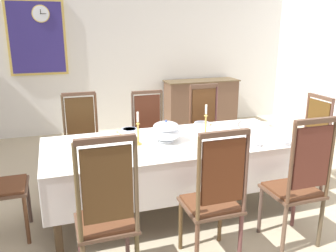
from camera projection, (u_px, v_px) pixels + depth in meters
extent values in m
cube|color=#B9AB8C|center=(174.00, 212.00, 3.73)|extent=(7.03, 6.57, 0.04)
cube|color=silver|center=(114.00, 48.00, 6.34)|extent=(7.03, 0.08, 3.03)
cylinder|color=brown|center=(56.00, 216.00, 2.91)|extent=(0.07, 0.07, 0.73)
cylinder|color=#4F3B36|center=(293.00, 178.00, 3.64)|extent=(0.07, 0.07, 0.73)
cylinder|color=brown|center=(54.00, 175.00, 3.71)|extent=(0.07, 0.07, 0.73)
cylinder|color=brown|center=(249.00, 151.00, 4.44)|extent=(0.07, 0.07, 0.73)
cube|color=brown|center=(173.00, 148.00, 3.59)|extent=(2.45, 0.96, 0.08)
cube|color=brown|center=(173.00, 143.00, 3.57)|extent=(2.57, 1.08, 0.03)
cube|color=white|center=(173.00, 141.00, 3.57)|extent=(2.59, 1.10, 0.00)
cube|color=white|center=(193.00, 182.00, 3.13)|extent=(2.59, 0.00, 0.43)
cube|color=white|center=(158.00, 145.00, 4.12)|extent=(2.59, 0.00, 0.43)
cube|color=white|center=(42.00, 177.00, 3.23)|extent=(0.00, 1.10, 0.43)
cube|color=white|center=(278.00, 148.00, 4.02)|extent=(0.00, 1.10, 0.43)
cylinder|color=brown|center=(80.00, 243.00, 2.76)|extent=(0.04, 0.04, 0.47)
cylinder|color=#523834|center=(127.00, 235.00, 2.88)|extent=(0.04, 0.04, 0.47)
cube|color=brown|center=(106.00, 223.00, 2.59)|extent=(0.44, 0.42, 0.03)
cube|color=#57311C|center=(106.00, 221.00, 2.58)|extent=(0.40, 0.38, 0.02)
cylinder|color=brown|center=(78.00, 194.00, 2.25)|extent=(0.03, 0.03, 0.70)
cylinder|color=brown|center=(136.00, 186.00, 2.37)|extent=(0.03, 0.03, 0.70)
cube|color=#52361B|center=(107.00, 185.00, 2.30)|extent=(0.34, 0.02, 0.53)
cube|color=brown|center=(105.00, 140.00, 2.22)|extent=(0.40, 0.04, 0.04)
cylinder|color=brown|center=(103.00, 171.00, 4.15)|extent=(0.04, 0.04, 0.47)
cylinder|color=brown|center=(70.00, 175.00, 4.04)|extent=(0.04, 0.04, 0.47)
cylinder|color=#4F402B|center=(99.00, 160.00, 4.48)|extent=(0.04, 0.04, 0.47)
cylinder|color=brown|center=(68.00, 164.00, 4.36)|extent=(0.04, 0.04, 0.47)
cube|color=brown|center=(84.00, 148.00, 4.19)|extent=(0.44, 0.42, 0.03)
cube|color=#57311C|center=(83.00, 146.00, 4.18)|extent=(0.40, 0.38, 0.02)
cylinder|color=brown|center=(96.00, 117.00, 4.33)|extent=(0.03, 0.03, 0.62)
cylinder|color=#4E3C28|center=(64.00, 120.00, 4.21)|extent=(0.03, 0.03, 0.62)
cube|color=#50361B|center=(80.00, 116.00, 4.27)|extent=(0.34, 0.02, 0.47)
cube|color=brown|center=(79.00, 94.00, 4.19)|extent=(0.40, 0.04, 0.04)
cylinder|color=brown|center=(181.00, 225.00, 3.02)|extent=(0.04, 0.04, 0.47)
cylinder|color=brown|center=(220.00, 218.00, 3.14)|extent=(0.04, 0.04, 0.47)
cylinder|color=brown|center=(197.00, 249.00, 2.69)|extent=(0.04, 0.04, 0.47)
cylinder|color=brown|center=(240.00, 240.00, 2.81)|extent=(0.04, 0.04, 0.47)
cube|color=brown|center=(210.00, 205.00, 2.85)|extent=(0.44, 0.42, 0.03)
cube|color=#57311C|center=(210.00, 203.00, 2.84)|extent=(0.40, 0.38, 0.02)
cylinder|color=brown|center=(199.00, 180.00, 2.52)|extent=(0.03, 0.03, 0.66)
cylinder|color=brown|center=(246.00, 173.00, 2.64)|extent=(0.03, 0.03, 0.66)
cube|color=#572A15|center=(223.00, 172.00, 2.57)|extent=(0.34, 0.02, 0.50)
cube|color=brown|center=(225.00, 134.00, 2.49)|extent=(0.40, 0.04, 0.04)
cylinder|color=brown|center=(170.00, 162.00, 4.41)|extent=(0.04, 0.04, 0.47)
cylinder|color=brown|center=(141.00, 166.00, 4.30)|extent=(0.04, 0.04, 0.47)
cylinder|color=brown|center=(162.00, 153.00, 4.74)|extent=(0.04, 0.04, 0.47)
cylinder|color=brown|center=(134.00, 156.00, 4.62)|extent=(0.04, 0.04, 0.47)
cube|color=brown|center=(152.00, 141.00, 4.45)|extent=(0.44, 0.42, 0.03)
cube|color=#57311C|center=(152.00, 139.00, 4.44)|extent=(0.40, 0.38, 0.02)
cylinder|color=brown|center=(162.00, 113.00, 4.60)|extent=(0.03, 0.03, 0.59)
cylinder|color=#4E3C31|center=(133.00, 116.00, 4.48)|extent=(0.03, 0.03, 0.59)
cube|color=#552B1B|center=(147.00, 112.00, 4.53)|extent=(0.34, 0.02, 0.45)
cube|color=brown|center=(147.00, 92.00, 4.46)|extent=(0.40, 0.04, 0.04)
cylinder|color=#503D33|center=(260.00, 210.00, 3.27)|extent=(0.04, 0.04, 0.47)
cylinder|color=brown|center=(294.00, 204.00, 3.38)|extent=(0.04, 0.04, 0.47)
cylinder|color=brown|center=(284.00, 231.00, 2.94)|extent=(0.04, 0.04, 0.47)
cylinder|color=#4E402D|center=(321.00, 223.00, 3.05)|extent=(0.04, 0.04, 0.47)
cube|color=brown|center=(292.00, 191.00, 3.09)|extent=(0.44, 0.42, 0.03)
cube|color=#57311C|center=(292.00, 189.00, 3.09)|extent=(0.40, 0.38, 0.02)
cylinder|color=#523726|center=(291.00, 165.00, 2.76)|extent=(0.03, 0.03, 0.69)
cylinder|color=#4F3924|center=(331.00, 159.00, 2.88)|extent=(0.03, 0.03, 0.69)
cube|color=brown|center=(312.00, 158.00, 2.81)|extent=(0.34, 0.02, 0.52)
cube|color=brown|center=(316.00, 121.00, 2.73)|extent=(0.40, 0.04, 0.04)
cylinder|color=brown|center=(227.00, 155.00, 4.66)|extent=(0.04, 0.04, 0.47)
cylinder|color=brown|center=(200.00, 159.00, 4.54)|extent=(0.04, 0.04, 0.47)
cylinder|color=#4D3C25|center=(215.00, 147.00, 4.98)|extent=(0.04, 0.04, 0.47)
cylinder|color=#52362D|center=(190.00, 150.00, 4.87)|extent=(0.04, 0.04, 0.47)
cube|color=brown|center=(209.00, 135.00, 4.69)|extent=(0.44, 0.42, 0.03)
cube|color=#57311C|center=(209.00, 133.00, 4.69)|extent=(0.40, 0.38, 0.02)
cylinder|color=brown|center=(216.00, 107.00, 4.84)|extent=(0.03, 0.03, 0.63)
cylinder|color=brown|center=(190.00, 110.00, 4.72)|extent=(0.03, 0.03, 0.63)
cube|color=brown|center=(203.00, 106.00, 4.77)|extent=(0.34, 0.02, 0.48)
cube|color=brown|center=(204.00, 86.00, 4.69)|extent=(0.40, 0.04, 0.04)
cylinder|color=brown|center=(29.00, 201.00, 3.44)|extent=(0.04, 0.04, 0.47)
cylinder|color=brown|center=(27.00, 220.00, 3.10)|extent=(0.04, 0.04, 0.47)
cube|color=brown|center=(3.00, 188.00, 3.15)|extent=(0.42, 0.44, 0.03)
cube|color=#57311C|center=(3.00, 186.00, 3.14)|extent=(0.38, 0.40, 0.02)
cylinder|color=brown|center=(297.00, 177.00, 3.98)|extent=(0.04, 0.04, 0.47)
cylinder|color=#4F3426|center=(277.00, 165.00, 4.33)|extent=(0.04, 0.04, 0.47)
cylinder|color=brown|center=(323.00, 173.00, 4.09)|extent=(0.04, 0.04, 0.47)
cylinder|color=brown|center=(301.00, 162.00, 4.44)|extent=(0.04, 0.04, 0.47)
cube|color=brown|center=(302.00, 150.00, 4.14)|extent=(0.42, 0.44, 0.03)
cube|color=#57311C|center=(302.00, 148.00, 4.13)|extent=(0.38, 0.40, 0.02)
cylinder|color=brown|center=(330.00, 127.00, 3.93)|extent=(0.03, 0.03, 0.61)
cylinder|color=brown|center=(307.00, 119.00, 4.29)|extent=(0.03, 0.03, 0.61)
cube|color=#533715|center=(318.00, 120.00, 4.10)|extent=(0.02, 0.34, 0.46)
cube|color=brown|center=(321.00, 97.00, 4.03)|extent=(0.04, 0.40, 0.04)
cylinder|color=white|center=(166.00, 141.00, 3.54)|extent=(0.16, 0.16, 0.02)
ellipsoid|color=white|center=(166.00, 134.00, 3.52)|extent=(0.29, 0.29, 0.13)
ellipsoid|color=white|center=(166.00, 126.00, 3.50)|extent=(0.26, 0.26, 0.10)
sphere|color=#344A8C|center=(166.00, 121.00, 3.48)|extent=(0.03, 0.03, 0.03)
cylinder|color=gold|center=(138.00, 144.00, 3.45)|extent=(0.07, 0.07, 0.02)
cylinder|color=gold|center=(138.00, 133.00, 3.42)|extent=(0.02, 0.02, 0.20)
cone|color=gold|center=(138.00, 123.00, 3.39)|extent=(0.04, 0.04, 0.02)
cylinder|color=silver|center=(138.00, 117.00, 3.38)|extent=(0.02, 0.02, 0.10)
cylinder|color=gold|center=(205.00, 137.00, 3.67)|extent=(0.07, 0.07, 0.02)
cylinder|color=gold|center=(206.00, 126.00, 3.64)|extent=(0.02, 0.02, 0.22)
cone|color=gold|center=(206.00, 115.00, 3.61)|extent=(0.04, 0.04, 0.02)
cylinder|color=silver|center=(206.00, 109.00, 3.59)|extent=(0.02, 0.02, 0.10)
cylinder|color=white|center=(129.00, 131.00, 3.85)|extent=(0.18, 0.18, 0.04)
cylinder|color=white|center=(129.00, 130.00, 3.85)|extent=(0.14, 0.14, 0.03)
torus|color=#344A8C|center=(129.00, 129.00, 3.84)|extent=(0.17, 0.17, 0.01)
cylinder|color=white|center=(202.00, 124.00, 4.12)|extent=(0.18, 0.18, 0.04)
cylinder|color=white|center=(202.00, 124.00, 4.12)|extent=(0.15, 0.15, 0.03)
torus|color=#344A8C|center=(202.00, 123.00, 4.11)|extent=(0.18, 0.18, 0.01)
cylinder|color=white|center=(281.00, 142.00, 3.48)|extent=(0.20, 0.20, 0.04)
cylinder|color=white|center=(281.00, 141.00, 3.47)|extent=(0.16, 0.16, 0.03)
torus|color=#344A8C|center=(281.00, 140.00, 3.47)|extent=(0.19, 0.19, 0.01)
cylinder|color=white|center=(252.00, 144.00, 3.43)|extent=(0.18, 0.18, 0.04)
cylinder|color=white|center=(252.00, 143.00, 3.43)|extent=(0.15, 0.15, 0.02)
torus|color=#344A8C|center=(252.00, 142.00, 3.43)|extent=(0.18, 0.18, 0.01)
cube|color=gold|center=(120.00, 134.00, 3.79)|extent=(0.04, 0.14, 0.00)
ellipsoid|color=gold|center=(117.00, 132.00, 3.86)|extent=(0.03, 0.05, 0.01)
cube|color=gold|center=(213.00, 125.00, 4.13)|extent=(0.05, 0.14, 0.00)
ellipsoid|color=gold|center=(208.00, 123.00, 4.20)|extent=(0.03, 0.05, 0.01)
cube|color=brown|center=(201.00, 104.00, 6.84)|extent=(1.40, 0.44, 0.88)
cube|color=brown|center=(202.00, 81.00, 6.71)|extent=(1.44, 0.48, 0.02)
cube|color=#4F3B2A|center=(212.00, 100.00, 7.15)|extent=(0.59, 0.01, 0.70)
cube|color=brown|center=(180.00, 102.00, 6.94)|extent=(0.59, 0.01, 0.70)
cylinder|color=#D1B251|center=(41.00, 14.00, 5.75)|extent=(0.28, 0.05, 0.28)
cylinder|color=white|center=(41.00, 14.00, 5.72)|extent=(0.25, 0.01, 0.25)
cube|color=black|center=(40.00, 12.00, 5.71)|extent=(0.01, 0.00, 0.07)
cube|color=black|center=(43.00, 14.00, 5.73)|extent=(0.10, 0.00, 0.01)
cube|color=#D1B251|center=(37.00, 38.00, 5.83)|extent=(0.94, 0.04, 1.24)
cube|color=navy|center=(37.00, 38.00, 5.81)|extent=(0.86, 0.01, 1.16)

